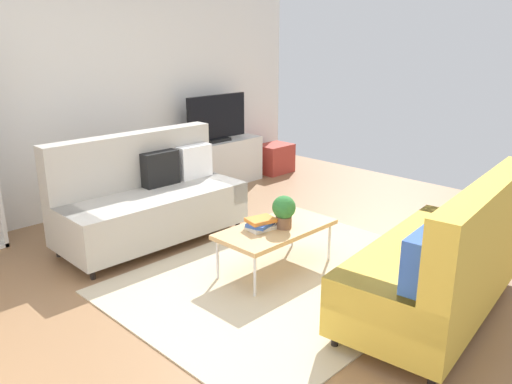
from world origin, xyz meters
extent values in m
plane|color=#936B47|center=(0.00, 0.00, 0.00)|extent=(7.68, 7.68, 0.00)
cube|color=white|center=(0.00, 2.80, 1.45)|extent=(6.40, 0.12, 2.90)
cube|color=beige|center=(0.13, -0.19, 0.01)|extent=(2.90, 2.20, 0.01)
cube|color=#B2ADA3|center=(-0.22, 1.36, 0.32)|extent=(1.91, 0.87, 0.44)
cube|color=#B2ADA3|center=(-0.22, 1.68, 0.82)|extent=(1.90, 0.23, 0.56)
cube|color=#B2ADA3|center=(0.63, 1.35, 0.43)|extent=(0.21, 0.84, 0.22)
cube|color=#B2ADA3|center=(-1.07, 1.37, 0.43)|extent=(0.21, 0.84, 0.22)
cylinder|color=black|center=(0.64, 1.01, 0.05)|extent=(0.05, 0.05, 0.10)
cylinder|color=black|center=(-1.10, 1.03, 0.05)|extent=(0.05, 0.05, 0.10)
cylinder|color=black|center=(0.65, 1.69, 0.05)|extent=(0.05, 0.05, 0.10)
cylinder|color=black|center=(-1.09, 1.71, 0.05)|extent=(0.05, 0.05, 0.10)
cube|color=white|center=(0.45, 1.49, 0.72)|extent=(0.40, 0.15, 0.36)
cube|color=black|center=(0.00, 1.50, 0.72)|extent=(0.40, 0.15, 0.36)
cube|color=gold|center=(0.48, -1.34, 0.32)|extent=(1.98, 1.05, 0.44)
cube|color=gold|center=(0.52, -1.66, 0.82)|extent=(1.91, 0.42, 0.56)
cube|color=gold|center=(-0.37, -1.43, 0.43)|extent=(0.29, 0.86, 0.22)
cube|color=gold|center=(1.32, -1.24, 0.43)|extent=(0.29, 0.86, 0.22)
cylinder|color=black|center=(-0.42, -1.10, 0.05)|extent=(0.05, 0.05, 0.10)
cylinder|color=black|center=(1.30, -0.90, 0.05)|extent=(0.05, 0.05, 0.10)
cylinder|color=black|center=(-0.35, -1.77, 0.05)|extent=(0.05, 0.05, 0.10)
cylinder|color=black|center=(1.38, -1.58, 0.05)|extent=(0.05, 0.05, 0.10)
cube|color=#3359B2|center=(-0.17, -1.55, 0.72)|extent=(0.41, 0.18, 0.36)
cube|color=#D84C33|center=(0.28, -1.50, 0.72)|extent=(0.41, 0.18, 0.36)
cube|color=tan|center=(0.18, 0.01, 0.40)|extent=(1.10, 0.56, 0.04)
cylinder|color=silver|center=(-0.32, 0.24, 0.19)|extent=(0.02, 0.02, 0.38)
cylinder|color=silver|center=(0.68, 0.24, 0.19)|extent=(0.02, 0.02, 0.38)
cylinder|color=silver|center=(-0.32, -0.22, 0.19)|extent=(0.02, 0.02, 0.38)
cylinder|color=silver|center=(0.68, -0.22, 0.19)|extent=(0.02, 0.02, 0.38)
cube|color=silver|center=(1.61, 2.46, 0.32)|extent=(1.40, 0.44, 0.64)
cube|color=black|center=(1.61, 2.44, 0.66)|extent=(0.36, 0.20, 0.04)
cube|color=black|center=(1.61, 2.44, 0.98)|extent=(1.00, 0.05, 0.60)
cube|color=#B2382D|center=(2.71, 2.36, 0.22)|extent=(0.52, 0.40, 0.44)
cylinder|color=brown|center=(0.21, -0.05, 0.47)|extent=(0.14, 0.14, 0.11)
sphere|color=#2D7233|center=(0.21, -0.05, 0.61)|extent=(0.21, 0.21, 0.21)
cube|color=silver|center=(0.05, 0.08, 0.44)|extent=(0.26, 0.21, 0.04)
cube|color=#3359B2|center=(0.05, 0.08, 0.47)|extent=(0.28, 0.23, 0.03)
cube|color=orange|center=(0.05, 0.08, 0.50)|extent=(0.27, 0.23, 0.03)
cylinder|color=#B24C4C|center=(1.03, 2.51, 0.70)|extent=(0.10, 0.10, 0.12)
cylinder|color=silver|center=(1.19, 2.42, 0.74)|extent=(0.05, 0.05, 0.19)
camera|label=1|loc=(-3.00, -2.88, 2.08)|focal=36.00mm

